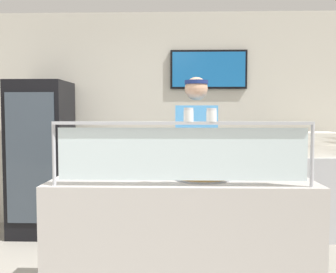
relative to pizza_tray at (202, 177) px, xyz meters
The scene contains 12 objects.
ground_plane 1.18m from the pizza_tray, 103.16° to the left, with size 12.00×12.00×0.00m, color gray.
shop_rear_unit 2.17m from the pizza_tray, 93.96° to the left, with size 6.29×0.13×2.70m.
serving_counter 0.52m from the pizza_tray, behind, with size 1.89×0.73×0.95m, color #BCB7B2.
sneeze_guard 0.41m from the pizza_tray, 117.85° to the right, with size 1.71×0.06×0.43m.
pizza_tray is the anchor object (origin of this frame).
pizza_server 0.03m from the pizza_tray, 84.51° to the right, with size 0.07×0.28×0.01m, color #ADAFB7.
parmesan_shaker 0.54m from the pizza_tray, 110.60° to the right, with size 0.07×0.07×0.09m.
pepper_flake_shaker 0.53m from the pizza_tray, 82.06° to the right, with size 0.07×0.07×0.09m.
worker_figure 0.73m from the pizza_tray, 90.79° to the left, with size 0.41×0.50×1.76m.
drink_fridge 2.46m from the pizza_tray, 137.04° to the left, with size 0.64×0.68×1.80m.
prep_shelf 2.20m from the pizza_tray, 49.85° to the left, with size 0.70×0.55×0.94m, color #B7BABF.
pizza_box_stack 2.14m from the pizza_tray, 49.78° to the left, with size 0.50×0.47×0.27m.
Camera 1 is at (0.93, -2.42, 1.43)m, focal length 40.84 mm.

